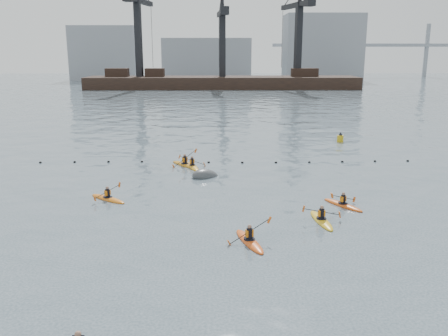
{
  "coord_description": "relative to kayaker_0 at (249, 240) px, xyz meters",
  "views": [
    {
      "loc": [
        -1.13,
        -18.75,
        9.67
      ],
      "look_at": [
        -0.79,
        9.1,
        2.8
      ],
      "focal_mm": 38.0,
      "sensor_mm": 36.0,
      "label": 1
    }
  ],
  "objects": [
    {
      "name": "kayaker_5",
      "position": [
        -4.52,
        17.11,
        0.01
      ],
      "size": [
        2.85,
        3.35,
        1.5
      ],
      "rotation": [
        0.0,
        0.0,
        0.66
      ],
      "color": "#BF7916",
      "rests_on": "ground"
    },
    {
      "name": "kayaker_4",
      "position": [
        6.41,
        5.92,
        -0.01
      ],
      "size": [
        2.3,
        3.09,
        1.17
      ],
      "rotation": [
        0.0,
        0.0,
        3.71
      ],
      "color": "#C84D12",
      "rests_on": "ground"
    },
    {
      "name": "mooring_buoy",
      "position": [
        -2.64,
        13.39,
        -0.11
      ],
      "size": [
        2.93,
        2.69,
        1.67
      ],
      "primitive_type": "ellipsoid",
      "rotation": [
        0.0,
        0.21,
        0.64
      ],
      "color": "#3D3F42",
      "rests_on": "ground"
    },
    {
      "name": "skyline",
      "position": [
        1.76,
        146.02,
        9.14
      ],
      "size": [
        141.0,
        28.0,
        22.0
      ],
      "color": "gray",
      "rests_on": "ground"
    },
    {
      "name": "ground",
      "position": [
        -0.47,
        -4.26,
        -0.11
      ],
      "size": [
        400.0,
        400.0,
        0.0
      ],
      "primitive_type": "plane",
      "color": "#35434D",
      "rests_on": "ground"
    },
    {
      "name": "kayaker_2",
      "position": [
        -9.04,
        7.44,
        -0.01
      ],
      "size": [
        2.98,
        2.55,
        1.1
      ],
      "rotation": [
        0.0,
        0.0,
        0.9
      ],
      "color": "orange",
      "rests_on": "ground"
    },
    {
      "name": "float_line",
      "position": [
        -0.97,
        18.28,
        -0.08
      ],
      "size": [
        33.24,
        0.73,
        0.24
      ],
      "color": "black",
      "rests_on": "ground"
    },
    {
      "name": "kayaker_1",
      "position": [
        4.41,
        3.07,
        -0.0
      ],
      "size": [
        2.34,
        3.52,
        1.14
      ],
      "rotation": [
        0.0,
        0.0,
        0.12
      ],
      "color": "gold",
      "rests_on": "ground"
    },
    {
      "name": "kayaker_0",
      "position": [
        0.0,
        0.0,
        0.0
      ],
      "size": [
        2.36,
        3.52,
        1.41
      ],
      "rotation": [
        0.0,
        0.0,
        0.31
      ],
      "color": "#D94E14",
      "rests_on": "ground"
    },
    {
      "name": "kayaker_3",
      "position": [
        -3.86,
        16.54,
        -0.0
      ],
      "size": [
        2.3,
        3.47,
        1.31
      ],
      "rotation": [
        0.0,
        0.0,
        0.31
      ],
      "color": "orange",
      "rests_on": "ground"
    },
    {
      "name": "nav_buoy",
      "position": [
        11.77,
        27.98,
        0.28
      ],
      "size": [
        0.69,
        0.69,
        1.26
      ],
      "color": "gold",
      "rests_on": "ground"
    },
    {
      "name": "barge_pier",
      "position": [
        -0.69,
        105.74,
        1.79
      ],
      "size": [
        72.0,
        19.3,
        29.5
      ],
      "color": "black",
      "rests_on": "ground"
    }
  ]
}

